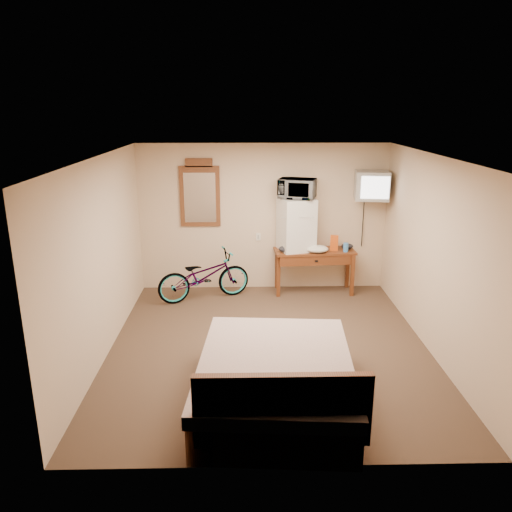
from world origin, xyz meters
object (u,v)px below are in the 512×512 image
crt_television (372,185)px  bicycle (204,276)px  microwave (297,189)px  blue_cup (346,247)px  mini_fridge (296,224)px  desk (315,257)px  bed (276,382)px  wall_mirror (200,194)px

crt_television → bicycle: size_ratio=0.41×
microwave → crt_television: crt_television is taller
blue_cup → mini_fridge: bearing=169.9°
microwave → bicycle: size_ratio=0.38×
mini_fridge → crt_television: 1.37m
desk → microwave: size_ratio=2.36×
blue_cup → bicycle: (-2.36, -0.18, -0.42)m
desk → mini_fridge: (-0.32, 0.07, 0.56)m
crt_television → bed: bearing=-117.3°
wall_mirror → bed: bearing=-73.7°
wall_mirror → bicycle: size_ratio=0.74×
wall_mirror → bed: size_ratio=0.51×
blue_cup → bicycle: bearing=-175.6°
mini_fridge → wall_mirror: (-1.61, 0.20, 0.48)m
crt_television → bed: 4.12m
desk → microwave: (-0.32, 0.07, 1.16)m
crt_television → wall_mirror: wall_mirror is taller
bicycle → blue_cup: bearing=-106.2°
mini_fridge → wall_mirror: 1.69m
blue_cup → bed: bearing=-112.5°
bicycle → desk: bearing=-102.6°
mini_fridge → desk: bearing=-12.0°
bed → wall_mirror: bearing=106.3°
crt_television → wall_mirror: bearing=174.9°
bicycle → bed: bearing=177.1°
wall_mirror → crt_television: bearing=-5.1°
blue_cup → bed: (-1.36, -3.29, -0.53)m
microwave → crt_television: (1.21, -0.05, 0.05)m
desk → bicycle: bicycle is taller
bed → bicycle: bearing=107.7°
blue_cup → crt_television: bearing=14.3°
blue_cup → wall_mirror: 2.59m
bed → crt_television: bearing=62.7°
mini_fridge → bicycle: bearing=-167.9°
mini_fridge → crt_television: (1.21, -0.05, 0.65)m
bed → blue_cup: bearing=67.5°
blue_cup → crt_television: crt_television is taller
microwave → wall_mirror: 1.62m
microwave → desk: bearing=5.7°
desk → bed: size_ratio=0.62×
crt_television → blue_cup: bearing=-165.7°
desk → bicycle: 1.88m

